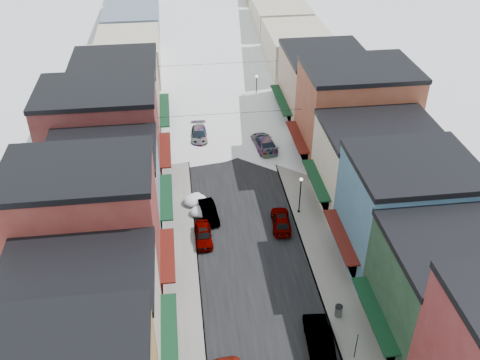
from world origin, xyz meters
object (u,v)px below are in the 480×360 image
object	(u,v)px
car_dark_hatch	(209,212)
car_green_sedan	(319,339)
trash_can	(339,311)
streetlamp_near	(300,191)
car_silver_sedan	(203,235)

from	to	relation	value
car_dark_hatch	car_green_sedan	distance (m)	18.55
car_green_sedan	trash_can	xyz separation A→B (m)	(2.30, 2.66, -0.15)
car_green_sedan	streetlamp_near	bearing A→B (deg)	-93.12
car_dark_hatch	streetlamp_near	bearing A→B (deg)	-10.39
car_silver_sedan	car_dark_hatch	distance (m)	3.62
car_green_sedan	trash_can	world-z (taller)	car_green_sedan
car_green_sedan	trash_can	size ratio (longest dim) A/B	4.79
car_silver_sedan	trash_can	world-z (taller)	car_silver_sedan
trash_can	streetlamp_near	world-z (taller)	streetlamp_near
car_silver_sedan	car_dark_hatch	world-z (taller)	car_dark_hatch
car_dark_hatch	trash_can	bearing A→B (deg)	-64.81
car_silver_sedan	car_green_sedan	world-z (taller)	car_green_sedan
car_green_sedan	streetlamp_near	distance (m)	16.97
streetlamp_near	car_green_sedan	bearing A→B (deg)	-97.34
car_dark_hatch	car_green_sedan	world-z (taller)	car_green_sedan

